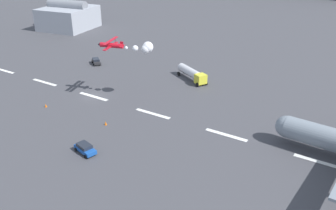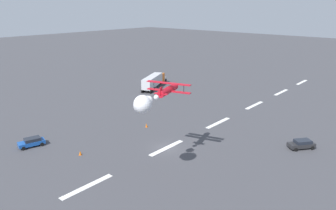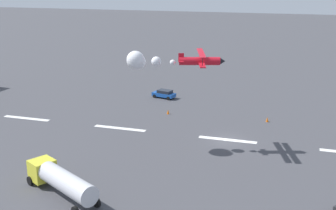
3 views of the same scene
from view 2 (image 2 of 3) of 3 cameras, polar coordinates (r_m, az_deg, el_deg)
The scene contains 13 objects.
ground_plane at distance 54.58m, azimuth -0.27°, elevation -7.67°, with size 440.00×440.00×0.00m, color #424247.
runway_stripe_0 at distance 108.71m, azimuth 22.81°, elevation 3.77°, with size 8.00×0.90×0.01m, color white.
runway_stripe_1 at distance 94.01m, azimuth 19.57°, elevation 2.16°, with size 8.00×0.90×0.01m, color white.
runway_stripe_2 at distance 79.83m, azimuth 15.18°, elevation -0.05°, with size 8.00×0.90×0.01m, color white.
runway_stripe_3 at distance 66.47m, azimuth 8.95°, elevation -3.17°, with size 8.00×0.90×0.01m, color white.
runway_stripe_4 at distance 54.58m, azimuth -0.27°, elevation -7.67°, with size 8.00×0.90×0.01m, color white.
runway_stripe_5 at distance 45.29m, azimuth -14.26°, elevation -13.92°, with size 8.00×0.90×0.01m, color white.
stunt_biplane_red at distance 41.35m, azimuth -3.18°, elevation 0.95°, with size 11.96×7.05×2.37m.
semi_truck_orange at distance 93.37m, azimuth -2.52°, elevation 4.41°, with size 14.96×8.95×3.70m.
followme_car_yellow at distance 59.60m, azimuth -23.18°, elevation -6.08°, with size 4.57×2.85×1.52m.
airport_staff_sedan at distance 58.62m, azimuth 22.79°, elevation -6.42°, with size 4.58×4.09×1.52m.
traffic_cone_near at distance 63.46m, azimuth -3.86°, elevation -3.64°, with size 0.44×0.44×0.75m, color orange.
traffic_cone_far at distance 53.91m, azimuth -15.42°, elevation -8.25°, with size 0.44×0.44×0.75m, color orange.
Camera 2 is at (36.95, 32.81, 23.18)m, focal length 34.10 mm.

